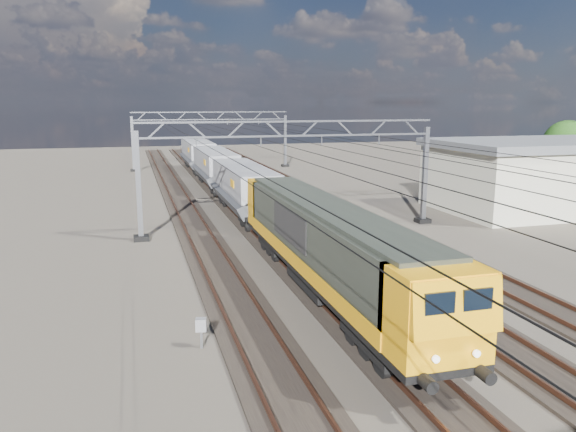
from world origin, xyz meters
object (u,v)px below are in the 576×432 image
object	(u,v)px
catenary_gantry_far	(212,138)
tree_far	(571,146)
catenary_gantry_mid	(292,171)
hopper_wagon_lead	(244,186)
trackside_cabinet	(201,326)
industrial_shed	(555,174)
hopper_wagon_third	(198,153)
hopper_wagon_mid	(215,166)
locomotive	(326,242)

from	to	relation	value
catenary_gantry_far	tree_far	size ratio (longest dim) A/B	3.02
catenary_gantry_mid	hopper_wagon_lead	world-z (taller)	catenary_gantry_mid
trackside_cabinet	industrial_shed	size ratio (longest dim) A/B	0.06
tree_far	catenary_gantry_mid	bearing A→B (deg)	-162.10
industrial_shed	catenary_gantry_mid	bearing A→B (deg)	-174.81
hopper_wagon_third	trackside_cabinet	xyz separation A→B (m)	(-5.88, -50.18, -1.43)
catenary_gantry_far	tree_far	bearing A→B (deg)	-40.85
catenary_gantry_far	hopper_wagon_mid	size ratio (longest dim) A/B	1.53
hopper_wagon_mid	hopper_wagon_third	world-z (taller)	same
locomotive	catenary_gantry_mid	bearing A→B (deg)	80.68
industrial_shed	tree_far	xyz separation A→B (m)	(8.32, 7.79, 1.47)
locomotive	hopper_wagon_mid	xyz separation A→B (m)	(-0.00, 31.90, -0.09)
catenary_gantry_mid	trackside_cabinet	xyz separation A→B (m)	(-7.88, -16.28, -3.10)
catenary_gantry_mid	hopper_wagon_third	bearing A→B (deg)	93.38
catenary_gantry_mid	hopper_wagon_lead	distance (m)	6.09
locomotive	hopper_wagon_third	world-z (taller)	locomotive
catenary_gantry_mid	hopper_wagon_mid	bearing A→B (deg)	95.80
catenary_gantry_far	tree_far	xyz separation A→B (m)	(30.32, -26.21, 0.29)
locomotive	trackside_cabinet	bearing A→B (deg)	-145.19
hopper_wagon_third	trackside_cabinet	distance (m)	50.55
industrial_shed	hopper_wagon_lead	bearing A→B (deg)	171.70
hopper_wagon_mid	trackside_cabinet	distance (m)	36.49
industrial_shed	hopper_wagon_third	bearing A→B (deg)	126.95
trackside_cabinet	hopper_wagon_third	bearing A→B (deg)	95.66
hopper_wagon_lead	trackside_cabinet	xyz separation A→B (m)	(-5.88, -21.78, -1.43)
industrial_shed	tree_far	world-z (taller)	tree_far
hopper_wagon_third	trackside_cabinet	size ratio (longest dim) A/B	12.10
hopper_wagon_mid	catenary_gantry_far	bearing A→B (deg)	83.00
catenary_gantry_mid	locomotive	world-z (taller)	catenary_gantry_mid
hopper_wagon_mid	hopper_wagon_third	xyz separation A→B (m)	(0.00, 14.20, 0.00)
catenary_gantry_mid	catenary_gantry_far	size ratio (longest dim) A/B	1.00
tree_far	catenary_gantry_far	bearing A→B (deg)	139.15
trackside_cabinet	tree_far	bearing A→B (deg)	46.66
hopper_wagon_lead	hopper_wagon_third	size ratio (longest dim) A/B	1.00
trackside_cabinet	catenary_gantry_far	bearing A→B (deg)	93.77
tree_far	hopper_wagon_third	bearing A→B (deg)	143.27
catenary_gantry_far	hopper_wagon_lead	xyz separation A→B (m)	(-2.00, -30.50, -1.67)
industrial_shed	locomotive	bearing A→B (deg)	-149.40
catenary_gantry_mid	hopper_wagon_third	size ratio (longest dim) A/B	1.53
hopper_wagon_mid	tree_far	bearing A→B (deg)	-17.05
hopper_wagon_mid	trackside_cabinet	xyz separation A→B (m)	(-5.88, -35.98, -1.43)
trackside_cabinet	industrial_shed	world-z (taller)	industrial_shed
hopper_wagon_third	locomotive	bearing A→B (deg)	-90.00
locomotive	trackside_cabinet	xyz separation A→B (m)	(-5.88, -4.09, -1.52)
catenary_gantry_far	locomotive	distance (m)	48.26
locomotive	hopper_wagon_lead	distance (m)	17.70
catenary_gantry_far	hopper_wagon_lead	distance (m)	30.61
trackside_cabinet	tree_far	xyz separation A→B (m)	(38.20, 26.07, 3.39)
catenary_gantry_mid	catenary_gantry_far	distance (m)	36.00
hopper_wagon_lead	hopper_wagon_third	bearing A→B (deg)	90.00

